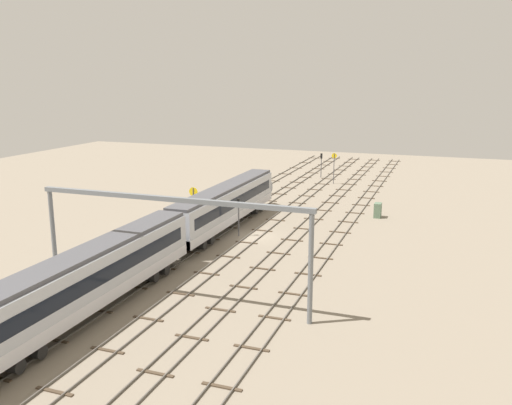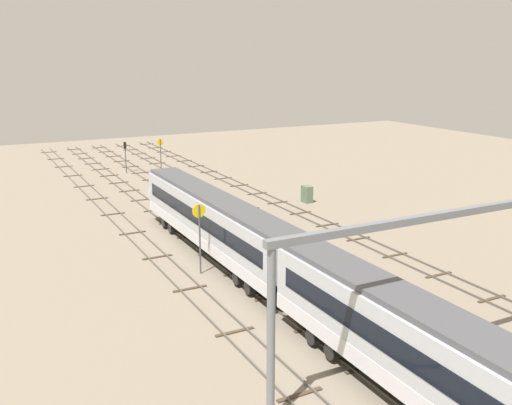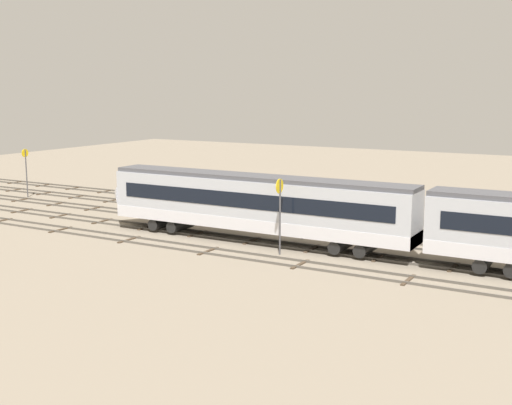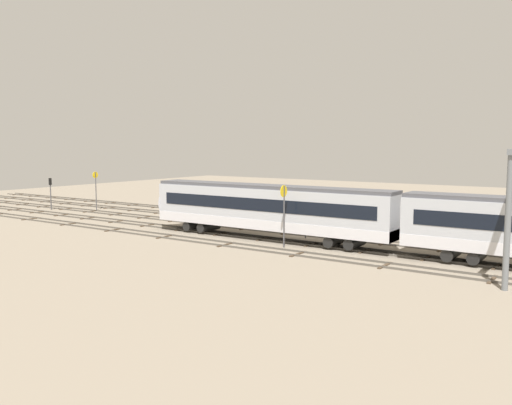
{
  "view_description": "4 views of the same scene",
  "coord_description": "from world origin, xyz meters",
  "px_view_note": "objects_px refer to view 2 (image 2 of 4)",
  "views": [
    {
      "loc": [
        -53.27,
        -19.47,
        16.74
      ],
      "look_at": [
        2.31,
        0.66,
        3.25
      ],
      "focal_mm": 38.19,
      "sensor_mm": 36.0,
      "label": 1
    },
    {
      "loc": [
        -37.92,
        21.21,
        15.44
      ],
      "look_at": [
        4.1,
        -0.6,
        3.28
      ],
      "focal_mm": 40.37,
      "sensor_mm": 36.0,
      "label": 2
    },
    {
      "loc": [
        -21.5,
        45.54,
        11.19
      ],
      "look_at": [
        3.42,
        1.93,
        2.5
      ],
      "focal_mm": 46.4,
      "sensor_mm": 36.0,
      "label": 3
    },
    {
      "loc": [
        -24.32,
        44.47,
        8.54
      ],
      "look_at": [
        6.56,
        -0.45,
        2.68
      ],
      "focal_mm": 37.84,
      "sensor_mm": 36.0,
      "label": 4
    }
  ],
  "objects_px": {
    "overhead_gantry": "(464,244)",
    "speed_sign_near_foreground": "(161,153)",
    "speed_sign_mid_trackside": "(199,228)",
    "relay_cabinet": "(307,194)",
    "signal_light_trackside_approach": "(125,153)",
    "signal_light_trackside_departure": "(257,225)",
    "train": "(439,366)"
  },
  "relations": [
    {
      "from": "train",
      "to": "relay_cabinet",
      "type": "xyz_separation_m",
      "value": [
        35.08,
        -15.63,
        -1.75
      ]
    },
    {
      "from": "train",
      "to": "relay_cabinet",
      "type": "relative_size",
      "value": 41.54
    },
    {
      "from": "signal_light_trackside_approach",
      "to": "relay_cabinet",
      "type": "relative_size",
      "value": 2.31
    },
    {
      "from": "speed_sign_mid_trackside",
      "to": "relay_cabinet",
      "type": "distance_m",
      "value": 23.11
    },
    {
      "from": "overhead_gantry",
      "to": "speed_sign_mid_trackside",
      "type": "height_order",
      "value": "overhead_gantry"
    },
    {
      "from": "train",
      "to": "overhead_gantry",
      "type": "height_order",
      "value": "overhead_gantry"
    },
    {
      "from": "speed_sign_near_foreground",
      "to": "signal_light_trackside_approach",
      "type": "xyz_separation_m",
      "value": [
        5.07,
        3.28,
        -0.45
      ]
    },
    {
      "from": "speed_sign_mid_trackside",
      "to": "signal_light_trackside_approach",
      "type": "distance_m",
      "value": 39.48
    },
    {
      "from": "overhead_gantry",
      "to": "relay_cabinet",
      "type": "xyz_separation_m",
      "value": [
        31.84,
        -11.23,
        -5.56
      ]
    },
    {
      "from": "train",
      "to": "signal_light_trackside_approach",
      "type": "height_order",
      "value": "train"
    },
    {
      "from": "speed_sign_mid_trackside",
      "to": "signal_light_trackside_approach",
      "type": "bearing_deg",
      "value": -7.39
    },
    {
      "from": "speed_sign_mid_trackside",
      "to": "signal_light_trackside_departure",
      "type": "bearing_deg",
      "value": -81.58
    },
    {
      "from": "train",
      "to": "overhead_gantry",
      "type": "bearing_deg",
      "value": -53.69
    },
    {
      "from": "overhead_gantry",
      "to": "signal_light_trackside_approach",
      "type": "relative_size",
      "value": 5.3
    },
    {
      "from": "speed_sign_mid_trackside",
      "to": "signal_light_trackside_approach",
      "type": "height_order",
      "value": "speed_sign_mid_trackside"
    },
    {
      "from": "train",
      "to": "speed_sign_mid_trackside",
      "type": "bearing_deg",
      "value": 6.72
    },
    {
      "from": "speed_sign_near_foreground",
      "to": "signal_light_trackside_departure",
      "type": "xyz_separation_m",
      "value": [
        -33.33,
        3.35,
        -0.45
      ]
    },
    {
      "from": "signal_light_trackside_departure",
      "to": "relay_cabinet",
      "type": "relative_size",
      "value": 2.31
    },
    {
      "from": "overhead_gantry",
      "to": "speed_sign_near_foreground",
      "type": "xyz_separation_m",
      "value": [
        51.76,
        -1.49,
        -3.26
      ]
    },
    {
      "from": "signal_light_trackside_approach",
      "to": "relay_cabinet",
      "type": "height_order",
      "value": "signal_light_trackside_approach"
    },
    {
      "from": "relay_cabinet",
      "to": "signal_light_trackside_approach",
      "type": "bearing_deg",
      "value": 27.51
    },
    {
      "from": "speed_sign_mid_trackside",
      "to": "speed_sign_near_foreground",
      "type": "bearing_deg",
      "value": -13.78
    },
    {
      "from": "signal_light_trackside_departure",
      "to": "relay_cabinet",
      "type": "bearing_deg",
      "value": -44.3
    },
    {
      "from": "overhead_gantry",
      "to": "speed_sign_mid_trackside",
      "type": "distance_m",
      "value": 19.21
    },
    {
      "from": "overhead_gantry",
      "to": "signal_light_trackside_approach",
      "type": "bearing_deg",
      "value": 1.8
    },
    {
      "from": "speed_sign_mid_trackside",
      "to": "relay_cabinet",
      "type": "xyz_separation_m",
      "value": [
        14.15,
        -18.1,
        -2.55
      ]
    },
    {
      "from": "signal_light_trackside_departure",
      "to": "overhead_gantry",
      "type": "bearing_deg",
      "value": -174.24
    },
    {
      "from": "train",
      "to": "speed_sign_near_foreground",
      "type": "height_order",
      "value": "speed_sign_near_foreground"
    },
    {
      "from": "speed_sign_mid_trackside",
      "to": "train",
      "type": "bearing_deg",
      "value": -173.28
    },
    {
      "from": "train",
      "to": "speed_sign_near_foreground",
      "type": "xyz_separation_m",
      "value": [
        54.99,
        -5.89,
        0.55
      ]
    },
    {
      "from": "signal_light_trackside_approach",
      "to": "signal_light_trackside_departure",
      "type": "relative_size",
      "value": 1.0
    },
    {
      "from": "speed_sign_near_foreground",
      "to": "overhead_gantry",
      "type": "bearing_deg",
      "value": 178.35
    }
  ]
}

